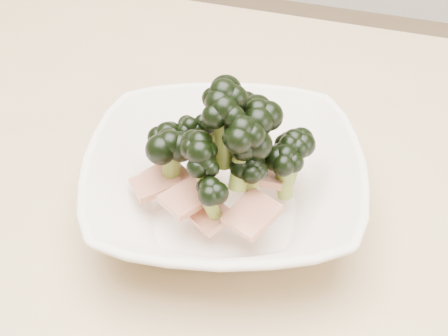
{
  "coord_description": "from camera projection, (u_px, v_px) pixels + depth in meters",
  "views": [
    {
      "loc": [
        0.2,
        -0.41,
        1.16
      ],
      "look_at": [
        0.07,
        -0.01,
        0.8
      ],
      "focal_mm": 50.0,
      "sensor_mm": 36.0,
      "label": 1
    }
  ],
  "objects": [
    {
      "name": "dining_table",
      "position": [
        164.0,
        255.0,
        0.68
      ],
      "size": [
        1.2,
        0.8,
        0.75
      ],
      "color": "tan",
      "rests_on": "ground"
    },
    {
      "name": "broccoli_dish",
      "position": [
        225.0,
        176.0,
        0.57
      ],
      "size": [
        0.31,
        0.31,
        0.14
      ],
      "color": "#F5E3CF",
      "rests_on": "dining_table"
    }
  ]
}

